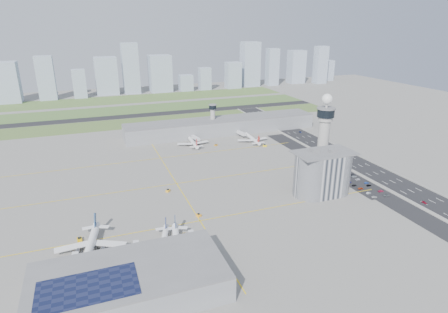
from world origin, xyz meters
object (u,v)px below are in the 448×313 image
object	(u,v)px
secondary_tower	(213,116)
tug_4	(216,145)
airplane_far_b	(252,136)
car_lot_0	(374,197)
tug_5	(265,146)
car_hw_4	(264,120)
jet_bridge_far_1	(238,133)
car_lot_10	(358,179)
car_lot_7	(381,191)
airplane_near_a	(90,242)
jet_bridge_near_2	(193,248)
car_lot_2	(361,188)
car_lot_11	(354,176)
tug_0	(79,239)
car_lot_6	(387,195)
tug_2	(199,215)
car_hw_0	(424,202)
airplane_far_a	(193,140)
airplane_near_b	(163,240)
control_tower	(324,132)
car_lot_5	(343,177)
jet_bridge_near_1	(135,260)
jet_bridge_near_0	(71,273)
car_lot_8	(369,185)
car_lot_4	(349,182)
car_hw_1	(341,155)
tug_1	(185,235)
tug_3	(168,190)
car_hw_2	(300,132)
car_lot_3	(354,185)
car_lot_9	(367,183)

from	to	relation	value
secondary_tower	tug_4	bearing A→B (deg)	-105.11
airplane_far_b	car_lot_0	xyz separation A→B (m)	(24.84, -148.21, -4.63)
tug_5	car_hw_4	distance (m)	103.81
jet_bridge_far_1	car_lot_10	world-z (taller)	jet_bridge_far_1
car_lot_0	car_lot_7	xyz separation A→B (m)	(11.23, 6.07, -0.00)
car_lot_0	airplane_near_a	bearing A→B (deg)	98.56
secondary_tower	jet_bridge_near_2	distance (m)	227.30
car_lot_2	car_lot_11	world-z (taller)	car_lot_11
tug_0	car_lot_6	world-z (taller)	tug_0
tug_2	car_hw_0	world-z (taller)	tug_2
secondary_tower	airplane_far_a	bearing A→B (deg)	-134.38
airplane_near_b	car_lot_10	distance (m)	163.77
jet_bridge_near_2	tug_0	xyz separation A→B (m)	(-56.11, 33.23, -1.80)
car_lot_0	car_lot_2	distance (m)	14.81
control_tower	tug_4	bearing A→B (deg)	118.61
airplane_near_b	car_lot_2	distance (m)	151.98
car_lot_5	car_lot_6	world-z (taller)	car_lot_6
jet_bridge_near_1	car_lot_6	xyz separation A→B (m)	(175.37, 18.66, -2.21)
jet_bridge_far_1	car_lot_10	xyz separation A→B (m)	(40.30, -144.22, -2.27)
jet_bridge_near_0	tug_2	world-z (taller)	jet_bridge_near_0
car_lot_2	tug_0	bearing A→B (deg)	94.03
car_lot_5	car_lot_6	size ratio (longest dim) A/B	0.77
control_tower	airplane_far_a	size ratio (longest dim) A/B	1.74
jet_bridge_far_1	car_lot_8	bearing A→B (deg)	4.54
tug_0	car_lot_2	size ratio (longest dim) A/B	0.89
car_lot_4	car_hw_1	size ratio (longest dim) A/B	1.13
jet_bridge_near_2	tug_2	distance (m)	39.52
jet_bridge_near_1	car_lot_5	world-z (taller)	jet_bridge_near_1
control_tower	car_lot_6	xyz separation A→B (m)	(20.37, -50.34, -34.40)
airplane_far_b	tug_1	bearing A→B (deg)	146.99
car_lot_7	secondary_tower	bearing A→B (deg)	14.94
tug_3	car_lot_0	size ratio (longest dim) A/B	0.85
airplane_near_b	tug_0	xyz separation A→B (m)	(-42.35, 23.25, -3.79)
airplane_near_a	car_lot_5	xyz separation A→B (m)	(187.58, 36.02, -5.55)
car_lot_7	jet_bridge_near_1	bearing A→B (deg)	94.26
car_lot_4	tug_3	bearing A→B (deg)	79.16
jet_bridge_near_2	tug_5	xyz separation A→B (m)	(115.08, 148.24, -1.83)
airplane_near_b	car_hw_2	xyz separation A→B (m)	(187.87, 169.63, -4.26)
tug_5	car_hw_2	xyz separation A→B (m)	(59.03, 31.37, -0.44)
car_lot_4	car_lot_2	bearing A→B (deg)	-173.76
control_tower	jet_bridge_far_1	distance (m)	129.66
control_tower	car_lot_3	world-z (taller)	control_tower
airplane_near_b	car_lot_5	distance (m)	157.72
tug_4	car_lot_3	world-z (taller)	tug_4
car_lot_0	car_lot_5	world-z (taller)	car_lot_0
car_lot_4	car_hw_4	world-z (taller)	car_lot_4
tug_1	car_hw_0	distance (m)	161.92
tug_2	car_hw_2	bearing A→B (deg)	-160.53
car_hw_1	car_lot_0	bearing A→B (deg)	-108.65
airplane_near_b	car_lot_9	world-z (taller)	airplane_near_b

